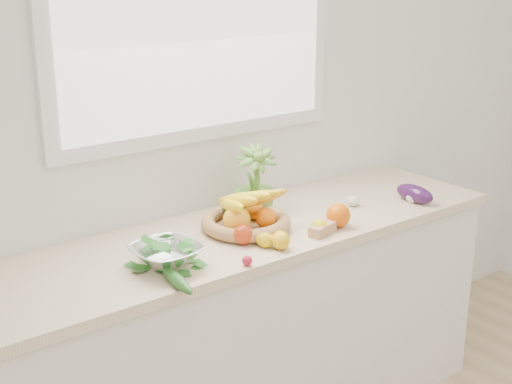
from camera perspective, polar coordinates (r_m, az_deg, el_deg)
back_wall at (r=2.87m, az=-4.70°, el=7.10°), size 4.50×0.02×2.70m
counter_cabinet at (r=2.96m, az=-1.02°, el=-11.56°), size 2.20×0.58×0.86m
countertop at (r=2.77m, az=-1.08°, el=-3.44°), size 2.24×0.62×0.04m
window_frame at (r=2.81m, az=-4.75°, el=15.09°), size 1.30×0.03×1.10m
window_pane at (r=2.79m, az=-4.52°, el=15.07°), size 1.18×0.01×0.98m
orange_loose at (r=2.79m, az=6.60°, el=-1.86°), size 0.10×0.10×0.09m
lemon_a at (r=2.73m, az=5.08°, el=-2.78°), size 0.05×0.07×0.05m
lemon_b at (r=2.57m, az=1.99°, el=-3.87°), size 0.10×0.11×0.07m
lemon_c at (r=2.59m, az=0.74°, el=-3.86°), size 0.08×0.09×0.06m
apple at (r=2.61m, az=-1.03°, el=-3.41°), size 0.10×0.10×0.08m
ginger at (r=2.72m, az=5.34°, el=-2.98°), size 0.13×0.08×0.04m
garlic_a at (r=3.19m, az=11.75°, el=0.01°), size 0.08×0.08×0.05m
garlic_b at (r=3.04m, az=7.77°, el=-0.71°), size 0.07×0.07×0.05m
garlic_c at (r=3.13m, az=12.41°, el=-0.41°), size 0.06×0.06×0.05m
eggplant at (r=3.13m, az=12.57°, el=-0.13°), size 0.08×0.19×0.08m
cucumber at (r=2.31m, az=-6.35°, el=-7.01°), size 0.07×0.23×0.04m
radish at (r=2.44m, az=-0.71°, el=-5.52°), size 0.04×0.04×0.04m
potted_herb at (r=2.89m, az=-0.06°, el=0.76°), size 0.22×0.22×0.31m
fruit_basket at (r=2.74m, az=-0.87°, el=-2.04°), size 0.46×0.46×0.18m
colander_with_spinach at (r=2.44m, az=-7.18°, el=-4.59°), size 0.26×0.26×0.12m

